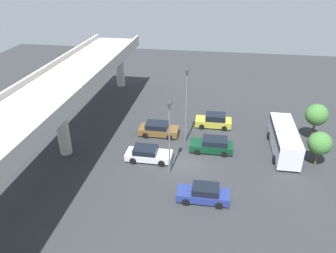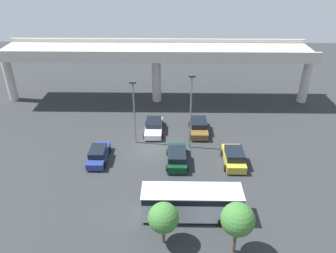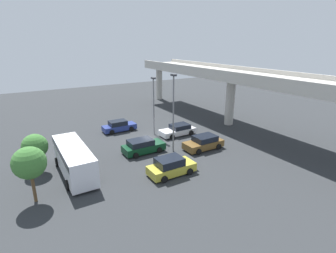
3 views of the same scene
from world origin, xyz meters
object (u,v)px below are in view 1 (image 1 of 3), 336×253
Objects in this scene: lamp_post_near_aisle at (186,102)px; parked_car_3 at (158,129)px; parked_car_0 at (204,194)px; parked_car_4 at (214,121)px; lamp_post_mid_lot at (169,133)px; tree_front_left at (320,143)px; parked_car_1 at (148,154)px; parked_car_2 at (212,145)px; shuttle_bus at (284,138)px; tree_front_right at (317,115)px.

parked_car_3 is at bearing 69.83° from lamp_post_near_aisle.
parked_car_4 is (13.95, -0.40, 0.08)m from parked_car_0.
lamp_post_mid_lot is 2.02× the size of tree_front_left.
parked_car_4 is 12.50m from tree_front_left.
parked_car_2 is (2.72, -6.40, 0.07)m from parked_car_1.
shuttle_bus reaches higher than parked_car_1.
parked_car_2 is 1.24× the size of tree_front_left.
lamp_post_mid_lot reaches higher than tree_front_left.
shuttle_bus reaches higher than parked_car_2.
shuttle_bus is (-4.68, -7.46, 0.82)m from parked_car_4.
parked_car_4 reaches higher than parked_car_2.
parked_car_4 is 0.51× the size of lamp_post_near_aisle.
parked_car_1 is at bearing 53.11° from parked_car_4.
tree_front_left reaches higher than parked_car_0.
parked_car_2 is 7.59m from shuttle_bus.
parked_car_0 is at bearing -135.21° from lamp_post_mid_lot.
lamp_post_mid_lot is 1.67× the size of tree_front_right.
shuttle_bus is 0.96× the size of lamp_post_near_aisle.
parked_car_4 is at bearing -91.64° from parked_car_0.
tree_front_left is (-2.50, -13.31, -2.41)m from lamp_post_near_aisle.
parked_car_2 is 1.03× the size of tree_front_right.
parked_car_4 is 8.84m from shuttle_bus.
lamp_post_near_aisle reaches higher than shuttle_bus.
tree_front_left is at bearing 146.20° from parked_car_4.
parked_car_0 is 12.94m from tree_front_left.
parked_car_0 is 0.60× the size of lamp_post_mid_lot.
lamp_post_near_aisle reaches higher than tree_front_right.
tree_front_left is (-1.09, -10.29, 1.78)m from parked_car_2.
lamp_post_near_aisle reaches higher than lamp_post_mid_lot.
parked_car_1 is at bearing 23.07° from parked_car_2.
lamp_post_mid_lot is at bearing -37.38° from parked_car_1.
parked_car_1 is 10.65m from parked_car_4.
tree_front_left is (-2.21, -2.83, 0.92)m from shuttle_bus.
parked_car_0 is 0.55× the size of shuttle_bus.
tree_front_left is 0.83× the size of tree_front_right.
parked_car_2 is 0.56× the size of shuttle_bus.
parked_car_4 reaches higher than parked_car_0.
tree_front_right reaches higher than parked_car_1.
shuttle_bus is (1.11, -7.45, 0.86)m from parked_car_2.
tree_front_right is (12.22, -11.45, 2.51)m from parked_car_0.
lamp_post_mid_lot is at bearing 116.84° from shuttle_bus.
lamp_post_near_aisle is at bearing 79.34° from tree_front_left.
lamp_post_mid_lot is at bearing 104.01° from tree_front_left.
tree_front_right is (5.16, -0.76, 0.68)m from tree_front_left.
parked_car_1 is 14.40m from shuttle_bus.
tree_front_left reaches higher than parked_car_2.
tree_front_left is at bearing 171.61° from tree_front_right.
lamp_post_mid_lot is (-5.75, 11.36, 2.78)m from shuttle_bus.
parked_car_3 is 17.12m from tree_front_left.
parked_car_3 is at bearing 94.74° from tree_front_right.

